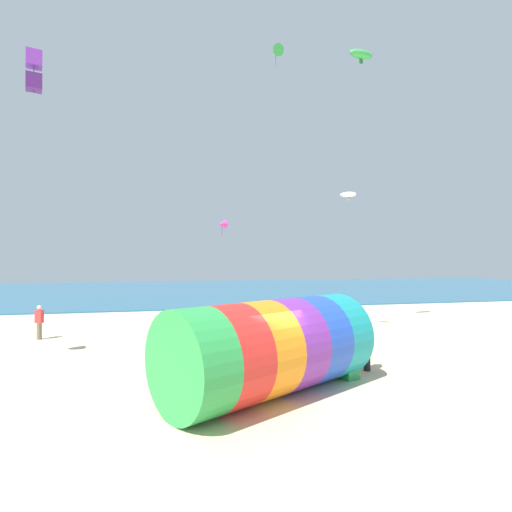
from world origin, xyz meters
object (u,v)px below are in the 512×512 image
Objects in this scene: kite_white_parafoil at (348,195)px; kite_magenta_delta at (222,224)px; kite_green_delta at (276,51)px; cooler_box at (350,374)px; kite_handler at (367,346)px; giant_inflatable_tube at (272,347)px; bystander_mid_beach at (39,322)px; kite_green_parafoil at (361,54)px; kite_purple_box at (34,71)px; bystander_near_water at (194,329)px.

kite_white_parafoil reaches higher than kite_magenta_delta.
kite_green_delta reaches higher than cooler_box.
kite_green_delta reaches higher than kite_handler.
giant_inflatable_tube is 6.83× the size of kite_magenta_delta.
kite_white_parafoil reaches higher than bystander_mid_beach.
bystander_mid_beach is (-16.83, 0.84, -14.70)m from kite_green_parafoil.
bystander_near_water is (6.35, 0.73, -10.60)m from kite_purple_box.
cooler_box is at bearing -141.46° from kite_handler.
cooler_box is at bearing -119.74° from kite_green_parafoil.
kite_handler is 15.56m from bystander_mid_beach.
kite_green_parafoil is (7.16, -5.47, 9.31)m from kite_magenta_delta.
giant_inflatable_tube is at bearing -48.33° from bystander_mid_beach.
kite_magenta_delta is 0.62× the size of bystander_mid_beach.
kite_purple_box is at bearing -77.31° from bystander_mid_beach.
bystander_mid_beach is at bearing -154.41° from kite_magenta_delta.
kite_green_delta is at bearing 73.87° from giant_inflatable_tube.
kite_handler is 1.50m from cooler_box.
cooler_box is (-1.04, -0.83, -0.69)m from kite_handler.
kite_handler is 14.62m from kite_magenta_delta.
giant_inflatable_tube is 4.28m from kite_handler.
cooler_box is (11.95, -9.38, -0.67)m from bystander_mid_beach.
bystander_near_water is at bearing 104.79° from giant_inflatable_tube.
kite_purple_box is at bearing -150.96° from kite_green_delta.
bystander_near_water is (-9.55, -2.60, -14.75)m from kite_green_parafoil.
bystander_mid_beach is (-15.70, 1.52, -6.59)m from kite_white_parafoil.
kite_green_parafoil reaches higher than kite_handler.
kite_handler is 17.02m from kite_green_parafoil.
kite_magenta_delta is at bearing 87.69° from giant_inflatable_tube.
kite_white_parafoil is 0.92× the size of kite_magenta_delta.
kite_purple_box is 1.03× the size of bystander_near_water.
kite_white_parafoil is at bearing -45.60° from kite_magenta_delta.
kite_white_parafoil is at bearing -5.55° from bystander_mid_beach.
kite_green_parafoil is (1.14, 0.68, 8.11)m from kite_white_parafoil.
kite_magenta_delta is (0.60, 14.82, 4.87)m from giant_inflatable_tube.
kite_green_delta reaches higher than kite_white_parafoil.
kite_green_parafoil is 3.07× the size of cooler_box.
kite_green_parafoil reaches higher than bystander_near_water.
kite_green_parafoil is at bearing -37.36° from kite_magenta_delta.
kite_green_parafoil reaches higher than kite_purple_box.
bystander_mid_beach is at bearing 146.65° from kite_handler.
kite_white_parafoil is 8.70m from kite_magenta_delta.
bystander_near_water is at bearing 6.60° from kite_purple_box.
kite_green_delta reaches higher than kite_green_parafoil.
kite_purple_box is (-8.13, 6.02, 10.03)m from giant_inflatable_tube.
kite_white_parafoil is at bearing 10.18° from kite_purple_box.
kite_handler is 10.00m from kite_white_parafoil.
kite_white_parafoil is at bearing 64.53° from cooler_box.
kite_green_delta reaches higher than kite_magenta_delta.
kite_green_parafoil is at bearing 63.55° from kite_handler.
kite_handler reaches higher than bystander_near_water.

